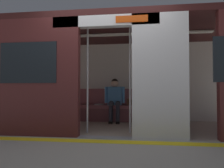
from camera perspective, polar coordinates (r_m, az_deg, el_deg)
name	(u,v)px	position (r m, az deg, el deg)	size (l,w,h in m)	color
ground_plane	(105,138)	(4.04, -1.80, -13.72)	(60.00, 60.00, 0.00)	gray
platform_edge_strip	(102,141)	(3.75, -2.57, -14.60)	(8.00, 0.24, 0.01)	yellow
train_car	(110,62)	(5.14, -0.42, 5.82)	(6.40, 2.62, 2.31)	silver
bench_seat	(118,109)	(6.06, 1.46, -6.46)	(2.64, 0.44, 0.45)	#935156
person_seated	(115,97)	(6.00, 0.69, -3.39)	(0.55, 0.70, 1.17)	#4C8CC6
handbag	(132,102)	(6.09, 5.13, -4.65)	(0.26, 0.15, 0.17)	brown
book	(99,104)	(6.15, -3.40, -5.29)	(0.15, 0.22, 0.03)	silver
grab_pole_door	(88,78)	(4.43, -6.35, 1.47)	(0.04, 0.04, 2.17)	silver
grab_pole_far	(130,78)	(4.41, 4.68, 1.48)	(0.04, 0.04, 2.17)	silver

